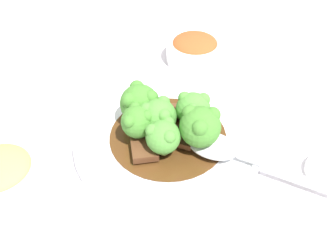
{
  "coord_description": "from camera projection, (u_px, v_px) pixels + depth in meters",
  "views": [
    {
      "loc": [
        -0.15,
        -0.36,
        0.41
      ],
      "look_at": [
        0.0,
        0.0,
        0.03
      ],
      "focal_mm": 42.0,
      "sensor_mm": 36.0,
      "label": 1
    }
  ],
  "objects": [
    {
      "name": "ground_plane",
      "position": [
        168.0,
        143.0,
        0.56
      ],
      "size": [
        4.0,
        4.0,
        0.0
      ],
      "primitive_type": "plane",
      "color": "silver"
    },
    {
      "name": "main_plate",
      "position": [
        168.0,
        138.0,
        0.56
      ],
      "size": [
        0.27,
        0.27,
        0.02
      ],
      "color": "white",
      "rests_on": "ground_plane"
    },
    {
      "name": "beef_strip_0",
      "position": [
        176.0,
        112.0,
        0.58
      ],
      "size": [
        0.08,
        0.06,
        0.01
      ],
      "color": "#56331E",
      "rests_on": "main_plate"
    },
    {
      "name": "beef_strip_1",
      "position": [
        144.0,
        148.0,
        0.52
      ],
      "size": [
        0.04,
        0.05,
        0.01
      ],
      "color": "#56331E",
      "rests_on": "main_plate"
    },
    {
      "name": "beef_strip_2",
      "position": [
        179.0,
        136.0,
        0.54
      ],
      "size": [
        0.06,
        0.06,
        0.01
      ],
      "color": "#56331E",
      "rests_on": "main_plate"
    },
    {
      "name": "broccoli_floret_0",
      "position": [
        193.0,
        109.0,
        0.54
      ],
      "size": [
        0.05,
        0.05,
        0.06
      ],
      "color": "#8EB756",
      "rests_on": "main_plate"
    },
    {
      "name": "broccoli_floret_1",
      "position": [
        158.0,
        116.0,
        0.53
      ],
      "size": [
        0.05,
        0.05,
        0.06
      ],
      "color": "#8EB756",
      "rests_on": "main_plate"
    },
    {
      "name": "broccoli_floret_2",
      "position": [
        140.0,
        103.0,
        0.55
      ],
      "size": [
        0.06,
        0.06,
        0.06
      ],
      "color": "#7FA84C",
      "rests_on": "main_plate"
    },
    {
      "name": "broccoli_floret_3",
      "position": [
        200.0,
        126.0,
        0.51
      ],
      "size": [
        0.05,
        0.05,
        0.06
      ],
      "color": "#8EB756",
      "rests_on": "main_plate"
    },
    {
      "name": "broccoli_floret_4",
      "position": [
        163.0,
        136.0,
        0.51
      ],
      "size": [
        0.05,
        0.05,
        0.05
      ],
      "color": "#7FA84C",
      "rests_on": "main_plate"
    },
    {
      "name": "broccoli_floret_5",
      "position": [
        138.0,
        121.0,
        0.52
      ],
      "size": [
        0.05,
        0.05,
        0.05
      ],
      "color": "#7FA84C",
      "rests_on": "main_plate"
    },
    {
      "name": "serving_spoon",
      "position": [
        221.0,
        149.0,
        0.52
      ],
      "size": [
        0.15,
        0.17,
        0.01
      ],
      "color": "silver",
      "rests_on": "main_plate"
    },
    {
      "name": "side_bowl_kimchi",
      "position": [
        195.0,
        49.0,
        0.7
      ],
      "size": [
        0.1,
        0.1,
        0.05
      ],
      "color": "white",
      "rests_on": "ground_plane"
    },
    {
      "name": "side_bowl_appetizer",
      "position": [
        1.0,
        175.0,
        0.49
      ],
      "size": [
        0.1,
        0.1,
        0.05
      ],
      "color": "white",
      "rests_on": "ground_plane"
    },
    {
      "name": "sauce_dish",
      "position": [
        329.0,
        171.0,
        0.52
      ],
      "size": [
        0.06,
        0.06,
        0.01
      ],
      "color": "white",
      "rests_on": "ground_plane"
    }
  ]
}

